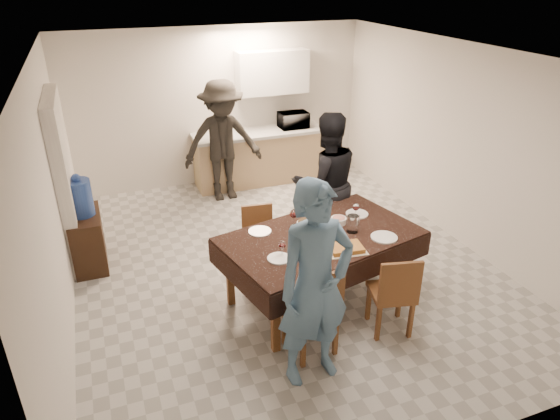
{
  "coord_description": "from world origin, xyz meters",
  "views": [
    {
      "loc": [
        -1.95,
        -5.08,
        3.43
      ],
      "look_at": [
        -0.14,
        -0.3,
        0.92
      ],
      "focal_mm": 32.0,
      "sensor_mm": 36.0,
      "label": 1
    }
  ],
  "objects": [
    {
      "name": "microwave",
      "position": [
        1.23,
        2.68,
        1.05
      ],
      "size": [
        0.49,
        0.33,
        0.27
      ],
      "primitive_type": "imported",
      "rotation": [
        0.0,
        0.0,
        3.14
      ],
      "color": "white",
      "rests_on": "kitchen_worktop"
    },
    {
      "name": "savoury_tart",
      "position": [
        0.24,
        -1.2,
        0.84
      ],
      "size": [
        0.43,
        0.34,
        0.05
      ],
      "primitive_type": "cube",
      "rotation": [
        0.0,
        0.0,
        -0.12
      ],
      "color": "#C48B39",
      "rests_on": "dining_table"
    },
    {
      "name": "plate_near_left",
      "position": [
        -0.46,
        -1.12,
        0.82
      ],
      "size": [
        0.24,
        0.24,
        0.01
      ],
      "primitive_type": "cylinder",
      "color": "white",
      "rests_on": "dining_table"
    },
    {
      "name": "wine_bottle",
      "position": [
        0.09,
        -0.77,
        0.97
      ],
      "size": [
        0.08,
        0.08,
        0.3
      ],
      "primitive_type": null,
      "color": "black",
      "rests_on": "dining_table"
    },
    {
      "name": "chair_far_left",
      "position": [
        -0.31,
        -0.15,
        0.51
      ],
      "size": [
        0.42,
        0.43,
        0.45
      ],
      "rotation": [
        0.0,
        0.0,
        3.02
      ],
      "color": "brown",
      "rests_on": "floor"
    },
    {
      "name": "salad_bowl",
      "position": [
        0.44,
        -0.64,
        0.85
      ],
      "size": [
        0.17,
        0.17,
        0.07
      ],
      "primitive_type": "cylinder",
      "color": "white",
      "rests_on": "dining_table"
    },
    {
      "name": "kitchen_worktop",
      "position": [
        0.6,
        2.68,
        0.89
      ],
      "size": [
        2.24,
        0.64,
        0.05
      ],
      "primitive_type": "cube",
      "color": "#BABBB6",
      "rests_on": "kitchen_base_cabinet"
    },
    {
      "name": "chair_far_right",
      "position": [
        0.59,
        -0.16,
        0.59
      ],
      "size": [
        0.54,
        0.55,
        0.52
      ],
      "rotation": [
        0.0,
        0.0,
        3.43
      ],
      "color": "brown",
      "rests_on": "floor"
    },
    {
      "name": "ceiling",
      "position": [
        0.0,
        0.0,
        2.6
      ],
      "size": [
        5.0,
        6.0,
        0.02
      ],
      "primitive_type": "cube",
      "color": "white",
      "rests_on": "wall_back"
    },
    {
      "name": "person_far",
      "position": [
        0.69,
        0.23,
        0.93
      ],
      "size": [
        0.95,
        0.76,
        1.85
      ],
      "primitive_type": "imported",
      "rotation": [
        0.0,
        0.0,
        3.07
      ],
      "color": "black",
      "rests_on": "floor"
    },
    {
      "name": "dining_table",
      "position": [
        0.14,
        -0.82,
        0.78
      ],
      "size": [
        2.31,
        1.66,
        0.82
      ],
      "rotation": [
        0.0,
        0.0,
        0.23
      ],
      "color": "black",
      "rests_on": "floor"
    },
    {
      "name": "floor",
      "position": [
        0.0,
        0.0,
        0.0
      ],
      "size": [
        5.0,
        6.0,
        0.02
      ],
      "primitive_type": "cube",
      "color": "#B4B4AF",
      "rests_on": "ground"
    },
    {
      "name": "plate_near_right",
      "position": [
        0.74,
        -1.12,
        0.82
      ],
      "size": [
        0.29,
        0.29,
        0.02
      ],
      "primitive_type": "cylinder",
      "color": "white",
      "rests_on": "dining_table"
    },
    {
      "name": "water_jug",
      "position": [
        -2.28,
        0.85,
        0.93
      ],
      "size": [
        0.3,
        0.3,
        0.45
      ],
      "primitive_type": "cylinder",
      "color": "#2E51A8",
      "rests_on": "console"
    },
    {
      "name": "chair_near_left",
      "position": [
        -0.31,
        -1.67,
        0.61
      ],
      "size": [
        0.5,
        0.51,
        0.54
      ],
      "rotation": [
        0.0,
        0.0,
        0.13
      ],
      "color": "brown",
      "rests_on": "floor"
    },
    {
      "name": "wall_front",
      "position": [
        0.0,
        -3.0,
        1.3
      ],
      "size": [
        5.0,
        0.02,
        2.6
      ],
      "primitive_type": "cube",
      "color": "silver",
      "rests_on": "floor"
    },
    {
      "name": "wall_right",
      "position": [
        2.5,
        0.0,
        1.3
      ],
      "size": [
        0.02,
        6.0,
        2.6
      ],
      "primitive_type": "cube",
      "color": "silver",
      "rests_on": "floor"
    },
    {
      "name": "water_pitcher",
      "position": [
        0.49,
        -0.87,
        0.91
      ],
      "size": [
        0.12,
        0.12,
        0.19
      ],
      "primitive_type": "cylinder",
      "color": "white",
      "rests_on": "dining_table"
    },
    {
      "name": "wall_back",
      "position": [
        0.0,
        3.0,
        1.3
      ],
      "size": [
        5.0,
        0.02,
        2.6
      ],
      "primitive_type": "cube",
      "color": "silver",
      "rests_on": "floor"
    },
    {
      "name": "wine_glass_c",
      "position": [
        -0.06,
        -0.52,
        0.92
      ],
      "size": [
        0.09,
        0.09,
        0.2
      ],
      "primitive_type": null,
      "color": "white",
      "rests_on": "dining_table"
    },
    {
      "name": "upper_cabinet",
      "position": [
        0.9,
        2.82,
        1.85
      ],
      "size": [
        1.2,
        0.34,
        0.7
      ],
      "primitive_type": "cube",
      "color": "white",
      "rests_on": "wall_back"
    },
    {
      "name": "plate_far_left",
      "position": [
        -0.46,
        -0.52,
        0.82
      ],
      "size": [
        0.25,
        0.25,
        0.01
      ],
      "primitive_type": "cylinder",
      "color": "white",
      "rests_on": "dining_table"
    },
    {
      "name": "chair_near_right",
      "position": [
        0.59,
        -1.66,
        0.56
      ],
      "size": [
        0.5,
        0.51,
        0.5
      ],
      "rotation": [
        0.0,
        0.0,
        -0.23
      ],
      "color": "brown",
      "rests_on": "floor"
    },
    {
      "name": "console",
      "position": [
        -2.28,
        0.85,
        0.35
      ],
      "size": [
        0.38,
        0.76,
        0.7
      ],
      "primitive_type": "cube",
      "color": "black",
      "rests_on": "floor"
    },
    {
      "name": "plate_far_right",
      "position": [
        0.74,
        -0.52,
        0.82
      ],
      "size": [
        0.26,
        0.26,
        0.02
      ],
      "primitive_type": "cylinder",
      "color": "white",
      "rests_on": "dining_table"
    },
    {
      "name": "wall_left",
      "position": [
        -2.5,
        0.0,
        1.3
      ],
      "size": [
        0.02,
        6.0,
        2.6
      ],
      "primitive_type": "cube",
      "color": "silver",
      "rests_on": "floor"
    },
    {
      "name": "mushroom_dish",
      "position": [
        0.09,
        -0.54,
        0.84
      ],
      "size": [
        0.22,
        0.22,
        0.04
      ],
      "primitive_type": "cylinder",
      "color": "white",
      "rests_on": "dining_table"
    },
    {
      "name": "wine_glass_b",
      "position": [
        0.69,
        -0.57,
        0.9
      ],
      "size": [
        0.08,
        0.08,
        0.17
      ],
      "primitive_type": null,
      "color": "white",
      "rests_on": "dining_table"
    },
    {
      "name": "person_kitchen",
      "position": [
        -0.15,
        2.23,
        0.96
      ],
      "size": [
        1.24,
        0.71,
        1.92
      ],
      "primitive_type": "imported",
      "color": "black",
      "rests_on": "floor"
    },
    {
      "name": "person_near",
      "position": [
        -0.41,
        -1.87,
        0.97
      ],
      "size": [
        0.75,
        0.52,
        1.94
      ],
      "primitive_type": "imported",
      "rotation": [
        0.0,
        0.0,
        0.09
      ],
      "color": "slate",
      "rests_on": "floor"
    },
    {
      "name": "kitchen_base_cabinet",
      "position": [
        0.6,
        2.68,
        0.43
      ],
      "size": [
        2.2,
        0.6,
        0.86
      ],
      "primitive_type": "cube",
      "color": "tan",
      "rests_on": "floor"
    },
    {
      "name": "wine_glass_a",
      "position": [
        -0.41,
        -1.07,
        0.9
      ],
      "size": [
        0.08,
        0.08,
        0.18
      ],
      "primitive_type": null,
      "color": "white",
      "rests_on": "dining_table"
    },
    {
      "name": "stub_partition",
      "position": [
        -2.42,
        1.2,
        1.05
      ],
      "size": [
        0.15,
        1.4,
        2.1
      ],
      "primitive_type": "cube",
      "color": "silver",
      "rests_on": "floor"
    }
  ]
}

